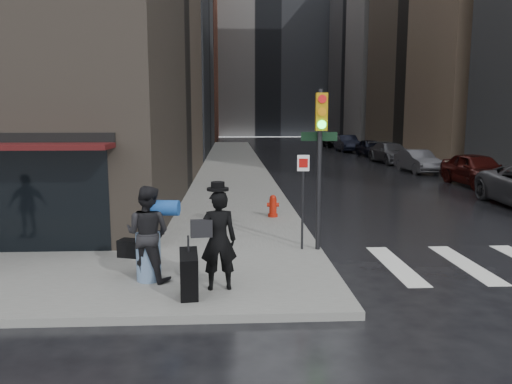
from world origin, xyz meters
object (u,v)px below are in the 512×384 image
parked_car_2 (418,161)px  parked_car_4 (370,148)px  parked_car_5 (347,143)px  fire_hydrant (273,207)px  parked_car_1 (476,170)px  parked_car_3 (391,153)px  parked_car_6 (336,141)px  man_overcoat (212,245)px  man_jeans (148,233)px  traffic_light (319,148)px

parked_car_2 → parked_car_4: bearing=84.3°
parked_car_5 → fire_hydrant: bearing=-107.4°
parked_car_1 → parked_car_3: 11.97m
parked_car_2 → parked_car_3: parked_car_3 is taller
parked_car_3 → parked_car_5: bearing=87.3°
parked_car_5 → parked_car_6: bearing=87.2°
parked_car_1 → parked_car_4: bearing=88.4°
man_overcoat → fire_hydrant: size_ratio=2.89×
parked_car_5 → parked_car_6: (0.27, 5.98, -0.07)m
parked_car_2 → man_overcoat: bearing=-122.7°
man_jeans → parked_car_2: 23.33m
man_jeans → parked_car_3: man_jeans is taller
fire_hydrant → man_overcoat: bearing=-104.0°
fire_hydrant → parked_car_5: (9.75, 31.48, 0.30)m
man_overcoat → man_jeans: 1.43m
parked_car_3 → parked_car_4: parked_car_3 is taller
fire_hydrant → parked_car_2: (9.79, 13.53, 0.20)m
parked_car_5 → parked_car_6: size_ratio=0.93×
parked_car_4 → parked_car_5: 6.01m
traffic_light → parked_car_6: 42.55m
parked_car_4 → parked_car_6: parked_car_4 is taller
traffic_light → parked_car_6: bearing=79.8°
parked_car_3 → parked_car_2: bearing=-97.5°
man_jeans → parked_car_2: man_jeans is taller
parked_car_2 → parked_car_5: size_ratio=0.87×
parked_car_5 → parked_car_2: bearing=-90.0°
parked_car_4 → parked_car_2: bearing=-95.2°
man_overcoat → parked_car_3: size_ratio=0.41×
parked_car_1 → parked_car_4: parked_car_1 is taller
traffic_light → fire_hydrant: size_ratio=5.37×
man_jeans → parked_car_5: man_jeans is taller
parked_car_3 → parked_car_5: size_ratio=1.07×
man_jeans → fire_hydrant: size_ratio=2.64×
parked_car_3 → parked_car_4: (0.20, 5.98, -0.02)m
parked_car_5 → traffic_light: bearing=-104.5°
fire_hydrant → parked_car_5: 32.96m
parked_car_2 → parked_car_4: size_ratio=0.97×
parked_car_6 → traffic_light: bearing=-101.3°
parked_car_3 → man_jeans: bearing=-121.5°
parked_car_2 → parked_car_4: (0.52, 11.97, 0.04)m
man_overcoat → parked_car_3: (11.78, 26.22, -0.28)m
fire_hydrant → parked_car_2: 16.70m
traffic_light → parked_car_3: size_ratio=0.76×
man_overcoat → parked_car_2: bearing=-125.6°
man_overcoat → parked_car_5: 39.85m
man_jeans → parked_car_3: bearing=-98.9°
man_overcoat → parked_car_6: size_ratio=0.41×
traffic_light → fire_hydrant: bearing=102.4°
man_overcoat → parked_car_4: 34.36m
man_overcoat → fire_hydrant: man_overcoat is taller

